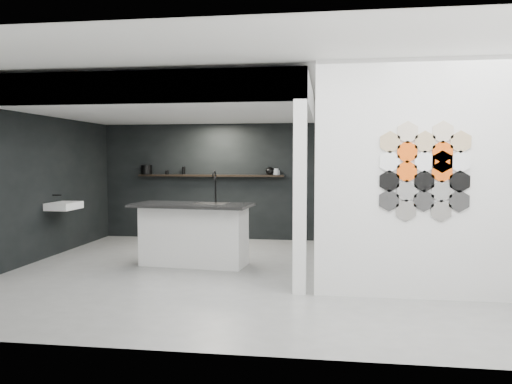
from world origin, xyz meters
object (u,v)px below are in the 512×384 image
object	(u,v)px
kettle	(270,171)
glass_bowl	(276,172)
utensil_cup	(167,172)
partition_panel	(421,180)
wall_basin	(64,206)
stockpot	(147,170)
glass_vase	(276,172)
kitchen_island	(194,233)
bottle_dark	(184,171)

from	to	relation	value
kettle	glass_bowl	bearing A→B (deg)	-21.40
glass_bowl	utensil_cup	distance (m)	2.26
partition_panel	wall_basin	world-z (taller)	partition_panel
partition_panel	kettle	world-z (taller)	partition_panel
wall_basin	glass_bowl	world-z (taller)	glass_bowl
stockpot	glass_bowl	distance (m)	2.70
glass_bowl	stockpot	bearing A→B (deg)	180.00
glass_vase	utensil_cup	distance (m)	2.26
kitchen_island	partition_panel	bearing A→B (deg)	-18.58
partition_panel	kettle	distance (m)	4.45
stockpot	glass_vase	xyz separation A→B (m)	(2.70, 0.00, -0.03)
kitchen_island	bottle_dark	distance (m)	2.77
kettle	bottle_dark	bearing A→B (deg)	158.60
bottle_dark	wall_basin	bearing A→B (deg)	-125.64
bottle_dark	utensil_cup	xyz separation A→B (m)	(-0.35, 0.00, -0.04)
wall_basin	kettle	distance (m)	3.90
partition_panel	kettle	size ratio (longest dim) A/B	15.43
glass_vase	utensil_cup	bearing A→B (deg)	180.00
stockpot	bottle_dark	distance (m)	0.79
bottle_dark	glass_vase	bearing A→B (deg)	0.00
kitchen_island	glass_vase	world-z (taller)	kitchen_island
stockpot	utensil_cup	bearing A→B (deg)	0.00
bottle_dark	glass_bowl	bearing A→B (deg)	0.00
partition_panel	glass_vase	size ratio (longest dim) A/B	21.89
stockpot	glass_bowl	size ratio (longest dim) A/B	1.70
wall_basin	utensil_cup	distance (m)	2.41
wall_basin	glass_vase	xyz separation A→B (m)	(3.39, 2.07, 0.53)
glass_bowl	bottle_dark	size ratio (longest dim) A/B	0.86
glass_bowl	bottle_dark	distance (m)	1.91
glass_bowl	glass_vase	world-z (taller)	glass_vase
glass_bowl	bottle_dark	bearing A→B (deg)	180.00
partition_panel	bottle_dark	bearing A→B (deg)	135.87
glass_vase	utensil_cup	xyz separation A→B (m)	(-2.26, 0.00, -0.02)
glass_bowl	utensil_cup	world-z (taller)	glass_bowl
stockpot	kettle	xyz separation A→B (m)	(2.57, 0.00, -0.02)
kitchen_island	wall_basin	bearing A→B (deg)	176.11
utensil_cup	partition_panel	bearing A→B (deg)	-41.69
kettle	glass_bowl	xyz separation A→B (m)	(0.13, 0.00, -0.03)
stockpot	glass_vase	distance (m)	2.70
kitchen_island	bottle_dark	size ratio (longest dim) A/B	11.85
wall_basin	stockpot	size ratio (longest dim) A/B	2.57
stockpot	glass_vase	bearing A→B (deg)	0.00
glass_vase	bottle_dark	distance (m)	1.91
kitchen_island	glass_vase	bearing A→B (deg)	72.92
wall_basin	partition_panel	bearing A→B (deg)	-18.23
partition_panel	kettle	bearing A→B (deg)	119.69
partition_panel	utensil_cup	distance (m)	5.81
partition_panel	bottle_dark	distance (m)	5.55
wall_basin	utensil_cup	xyz separation A→B (m)	(1.13, 2.07, 0.51)
wall_basin	utensil_cup	world-z (taller)	utensil_cup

